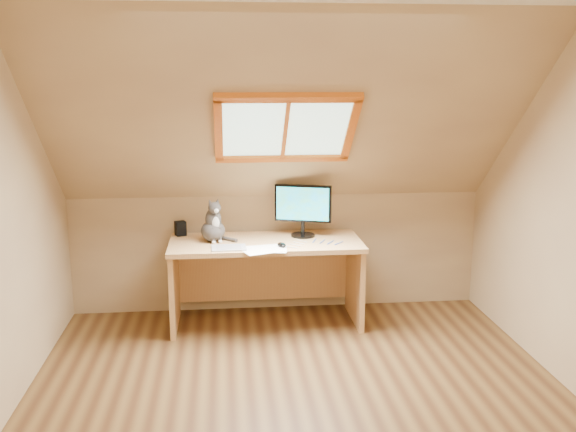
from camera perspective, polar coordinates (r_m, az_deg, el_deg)
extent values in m
plane|color=brown|center=(4.13, 1.23, -16.49)|extent=(3.50, 3.50, 0.00)
cube|color=tan|center=(2.05, 7.43, -10.37)|extent=(3.50, 0.02, 2.40)
cube|color=tan|center=(5.56, -0.94, -3.23)|extent=(3.50, 0.02, 1.00)
cube|color=tan|center=(4.60, -0.16, 8.70)|extent=(3.50, 1.56, 1.41)
cube|color=#B2E0CC|center=(4.68, -0.25, 7.90)|extent=(0.90, 0.53, 0.48)
cube|color=orange|center=(4.68, -0.25, 7.90)|extent=(1.02, 0.64, 0.59)
cube|color=tan|center=(5.15, -2.00, -2.42)|extent=(1.53, 0.67, 0.04)
cube|color=tan|center=(5.26, -10.07, -6.28)|extent=(0.04, 0.60, 0.66)
cube|color=tan|center=(5.35, 5.97, -5.84)|extent=(0.04, 0.60, 0.66)
cube|color=tan|center=(5.54, -2.19, -5.12)|extent=(1.43, 0.03, 0.46)
cylinder|color=black|center=(5.28, 1.33, -1.72)|extent=(0.20, 0.20, 0.02)
cylinder|color=black|center=(5.27, 1.34, -1.06)|extent=(0.03, 0.03, 0.11)
cube|color=black|center=(5.23, 1.35, 1.13)|extent=(0.45, 0.17, 0.30)
cube|color=blue|center=(5.20, 1.30, 1.08)|extent=(0.41, 0.14, 0.27)
ellipsoid|color=#4B4442|center=(5.16, -6.69, -1.31)|extent=(0.26, 0.28, 0.17)
ellipsoid|color=#4B4442|center=(5.12, -6.66, -0.30)|extent=(0.16, 0.16, 0.18)
ellipsoid|color=silver|center=(5.07, -6.46, -0.63)|extent=(0.07, 0.05, 0.10)
ellipsoid|color=#4B4442|center=(5.06, -6.55, 0.73)|extent=(0.12, 0.12, 0.09)
sphere|color=silver|center=(5.03, -6.39, 0.46)|extent=(0.04, 0.04, 0.04)
cone|color=#4B4442|center=(5.06, -6.96, 1.24)|extent=(0.06, 0.05, 0.06)
cone|color=#4B4442|center=(5.08, -6.29, 1.30)|extent=(0.06, 0.06, 0.06)
cube|color=black|center=(5.38, -9.54, -1.09)|extent=(0.11, 0.11, 0.12)
cube|color=#B2B2B7|center=(4.93, -5.28, -2.83)|extent=(0.27, 0.20, 0.01)
ellipsoid|color=black|center=(4.96, -0.56, -2.58)|extent=(0.08, 0.12, 0.03)
cube|color=white|center=(4.89, -2.17, -2.97)|extent=(0.33, 0.27, 0.00)
cube|color=white|center=(4.89, -2.17, -2.95)|extent=(0.32, 0.24, 0.00)
cube|color=white|center=(4.89, -2.17, -2.94)|extent=(0.35, 0.30, 0.00)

